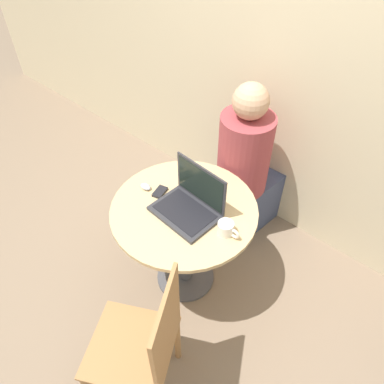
# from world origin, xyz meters

# --- Properties ---
(ground_plane) EXTENTS (12.00, 12.00, 0.00)m
(ground_plane) POSITION_xyz_m (0.00, 0.00, 0.00)
(ground_plane) COLOR #7F6B56
(back_wall) EXTENTS (7.00, 0.05, 2.60)m
(back_wall) POSITION_xyz_m (0.00, 0.93, 1.30)
(back_wall) COLOR beige
(back_wall) RESTS_ON ground_plane
(round_table) EXTENTS (0.84, 0.84, 0.70)m
(round_table) POSITION_xyz_m (0.00, 0.00, 0.55)
(round_table) COLOR #4C4C51
(round_table) RESTS_ON ground_plane
(laptop) EXTENTS (0.37, 0.28, 0.27)m
(laptop) POSITION_xyz_m (0.04, 0.01, 0.76)
(laptop) COLOR #2D2D33
(laptop) RESTS_ON round_table
(cell_phone) EXTENTS (0.08, 0.11, 0.02)m
(cell_phone) POSITION_xyz_m (-0.19, 0.00, 0.71)
(cell_phone) COLOR black
(cell_phone) RESTS_ON round_table
(computer_mouse) EXTENTS (0.07, 0.05, 0.03)m
(computer_mouse) POSITION_xyz_m (-0.28, -0.03, 0.72)
(computer_mouse) COLOR #B2B2B7
(computer_mouse) RESTS_ON round_table
(coffee_cup) EXTENTS (0.13, 0.09, 0.08)m
(coffee_cup) POSITION_xyz_m (0.29, 0.01, 0.74)
(coffee_cup) COLOR white
(coffee_cup) RESTS_ON round_table
(chair_empty) EXTENTS (0.54, 0.54, 0.95)m
(chair_empty) POSITION_xyz_m (0.31, -0.64, 0.48)
(chair_empty) COLOR #9E7042
(chair_empty) RESTS_ON ground_plane
(person_seated) EXTENTS (0.38, 0.55, 1.21)m
(person_seated) POSITION_xyz_m (-0.01, 0.67, 0.51)
(person_seated) COLOR #3D4766
(person_seated) RESTS_ON ground_plane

